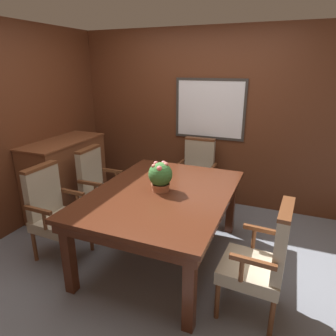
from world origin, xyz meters
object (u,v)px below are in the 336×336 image
Objects in this scene: chair_left_near at (54,210)px; potted_plant at (160,176)px; chair_left_far at (99,185)px; chair_right_near at (263,259)px; sideboard_cabinet at (66,177)px; dining_table at (162,200)px; chair_head_far at (197,173)px.

potted_plant is (1.04, 0.40, 0.39)m from chair_left_near.
chair_right_near is at bearing -111.97° from chair_left_far.
chair_left_near is 3.31× the size of potted_plant.
sideboard_cabinet is at bearing 78.44° from chair_left_far.
sideboard_cabinet is at bearing -105.45° from chair_right_near.
sideboard_cabinet is (-1.62, 0.48, -0.41)m from potted_plant.
potted_plant reaches higher than chair_left_far.
dining_table is at bearing -35.65° from potted_plant.
dining_table is at bearing -89.85° from chair_head_far.
chair_left_far is 1.00× the size of chair_head_far.
potted_plant is at bearing -91.13° from chair_head_far.
chair_right_near is (2.07, -0.80, 0.00)m from chair_left_far.
potted_plant is (-0.03, 0.02, 0.25)m from dining_table.
potted_plant reaches higher than chair_right_near.
chair_right_near is 2.83m from sideboard_cabinet.
sideboard_cabinet reaches higher than dining_table.
potted_plant is (1.01, -0.36, 0.39)m from chair_left_far.
potted_plant is (0.00, -1.27, 0.39)m from chair_head_far.
potted_plant reaches higher than dining_table.
chair_left_far and chair_left_near have the same top height.
sideboard_cabinet is (-0.61, 0.11, -0.01)m from chair_left_far.
chair_head_far is 1.33m from potted_plant.
potted_plant is at bearing -109.05° from chair_right_near.
chair_right_near is at bearing -59.30° from chair_head_far.
chair_left_far reaches higher than dining_table.
chair_right_near is 1.21m from potted_plant.
chair_left_far is at bearing 160.34° from potted_plant.
potted_plant is 1.74m from sideboard_cabinet.
chair_left_near is at bearing 176.75° from chair_left_far.
chair_left_far is at bearing -107.72° from chair_right_near.
chair_left_far is (-1.04, 0.38, -0.15)m from dining_table.
chair_left_far is at bearing -139.10° from chair_head_far.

